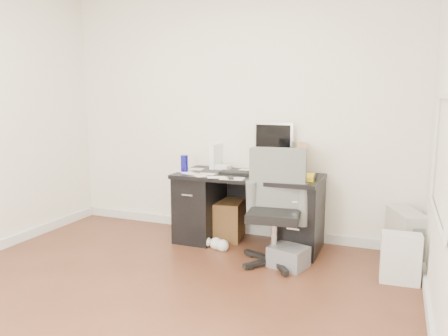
# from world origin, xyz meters

# --- Properties ---
(ground) EXTENTS (4.00, 4.00, 0.00)m
(ground) POSITION_xyz_m (0.00, 0.00, 0.00)
(ground) COLOR #4C2718
(ground) RESTS_ON ground
(room_shell) EXTENTS (4.02, 4.02, 2.71)m
(room_shell) POSITION_xyz_m (0.03, 0.03, 1.66)
(room_shell) COLOR white
(room_shell) RESTS_ON ground
(desk) EXTENTS (1.50, 0.70, 0.75)m
(desk) POSITION_xyz_m (0.30, 1.65, 0.40)
(desk) COLOR black
(desk) RESTS_ON ground
(loose_papers) EXTENTS (1.10, 0.60, 0.00)m
(loose_papers) POSITION_xyz_m (0.10, 1.60, 0.75)
(loose_papers) COLOR silver
(loose_papers) RESTS_ON desk
(lcd_monitor) EXTENTS (0.44, 0.26, 0.54)m
(lcd_monitor) POSITION_xyz_m (0.50, 1.89, 1.02)
(lcd_monitor) COLOR silver
(lcd_monitor) RESTS_ON desk
(keyboard) EXTENTS (0.50, 0.21, 0.03)m
(keyboard) POSITION_xyz_m (0.25, 1.63, 0.76)
(keyboard) COLOR black
(keyboard) RESTS_ON desk
(computer_mouse) EXTENTS (0.06, 0.06, 0.05)m
(computer_mouse) POSITION_xyz_m (0.74, 1.54, 0.78)
(computer_mouse) COLOR silver
(computer_mouse) RESTS_ON desk
(travel_mug) EXTENTS (0.10, 0.10, 0.18)m
(travel_mug) POSITION_xyz_m (-0.39, 1.56, 0.84)
(travel_mug) COLOR #181595
(travel_mug) RESTS_ON desk
(white_binder) EXTENTS (0.13, 0.25, 0.27)m
(white_binder) POSITION_xyz_m (-0.16, 1.89, 0.89)
(white_binder) COLOR white
(white_binder) RESTS_ON desk
(magazine_file) EXTENTS (0.19, 0.30, 0.32)m
(magazine_file) POSITION_xyz_m (0.80, 1.87, 0.91)
(magazine_file) COLOR #A87651
(magazine_file) RESTS_ON desk
(pen_cup) EXTENTS (0.11, 0.11, 0.23)m
(pen_cup) POSITION_xyz_m (0.60, 1.83, 0.86)
(pen_cup) COLOR #563218
(pen_cup) RESTS_ON desk
(yellow_book) EXTENTS (0.23, 0.28, 0.05)m
(yellow_book) POSITION_xyz_m (0.90, 1.60, 0.77)
(yellow_book) COLOR yellow
(yellow_book) RESTS_ON desk
(paper_remote) EXTENTS (0.26, 0.22, 0.02)m
(paper_remote) POSITION_xyz_m (0.23, 1.36, 0.76)
(paper_remote) COLOR silver
(paper_remote) RESTS_ON desk
(office_chair) EXTENTS (0.67, 0.67, 1.07)m
(office_chair) POSITION_xyz_m (0.70, 1.22, 0.53)
(office_chair) COLOR #4B4D4B
(office_chair) RESTS_ON ground
(pc_tower) EXTENTS (0.39, 0.54, 0.50)m
(pc_tower) POSITION_xyz_m (1.84, 1.70, 0.25)
(pc_tower) COLOR #A7A296
(pc_tower) RESTS_ON ground
(shopping_bag) EXTENTS (0.33, 0.24, 0.43)m
(shopping_bag) POSITION_xyz_m (1.79, 1.20, 0.21)
(shopping_bag) COLOR silver
(shopping_bag) RESTS_ON ground
(wicker_basket) EXTENTS (0.47, 0.47, 0.42)m
(wicker_basket) POSITION_xyz_m (-0.02, 1.74, 0.21)
(wicker_basket) COLOR #442A14
(wicker_basket) RESTS_ON ground
(desk_printer) EXTENTS (0.38, 0.35, 0.19)m
(desk_printer) POSITION_xyz_m (0.85, 1.20, 0.10)
(desk_printer) COLOR #5C5C60
(desk_printer) RESTS_ON ground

